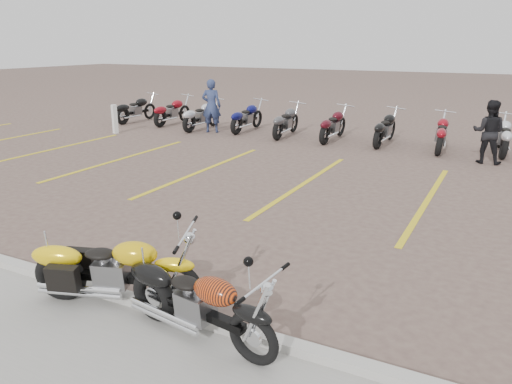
# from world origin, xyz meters

# --- Properties ---
(ground) EXTENTS (100.00, 100.00, 0.00)m
(ground) POSITION_xyz_m (0.00, 0.00, 0.00)
(ground) COLOR #725D51
(ground) RESTS_ON ground
(curb) EXTENTS (60.00, 0.18, 0.12)m
(curb) POSITION_xyz_m (0.00, -2.00, 0.06)
(curb) COLOR #ADAAA3
(curb) RESTS_ON ground
(parking_stripes) EXTENTS (38.00, 5.50, 0.01)m
(parking_stripes) POSITION_xyz_m (0.00, 4.00, 0.00)
(parking_stripes) COLOR gold
(parking_stripes) RESTS_ON ground
(yellow_cruiser) EXTENTS (2.05, 0.78, 0.87)m
(yellow_cruiser) POSITION_xyz_m (-0.01, -2.07, 0.43)
(yellow_cruiser) COLOR black
(yellow_cruiser) RESTS_ON ground
(flame_cruiser) EXTENTS (2.02, 0.46, 0.83)m
(flame_cruiser) POSITION_xyz_m (1.31, -2.24, 0.41)
(flame_cruiser) COLOR black
(flame_cruiser) RESTS_ON ground
(person_a) EXTENTS (0.78, 0.63, 1.86)m
(person_a) POSITION_xyz_m (-5.44, 8.76, 0.93)
(person_a) COLOR navy
(person_a) RESTS_ON ground
(person_b) EXTENTS (0.84, 0.67, 1.66)m
(person_b) POSITION_xyz_m (3.50, 8.11, 0.83)
(person_b) COLOR black
(person_b) RESTS_ON ground
(bollard) EXTENTS (0.19, 0.19, 1.00)m
(bollard) POSITION_xyz_m (-8.33, 7.01, 0.50)
(bollard) COLOR silver
(bollard) RESTS_ON ground
(bg_bike_row) EXTENTS (20.54, 2.03, 1.10)m
(bg_bike_row) POSITION_xyz_m (0.51, 9.32, 0.55)
(bg_bike_row) COLOR black
(bg_bike_row) RESTS_ON ground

